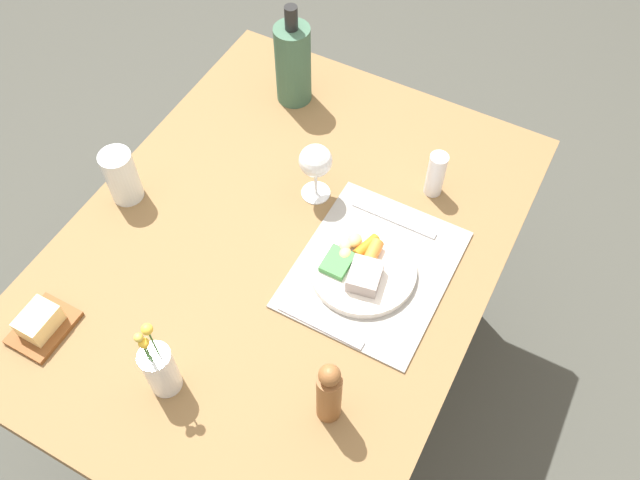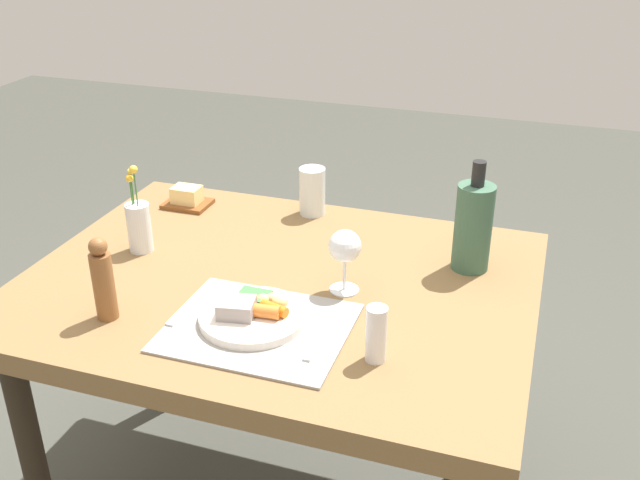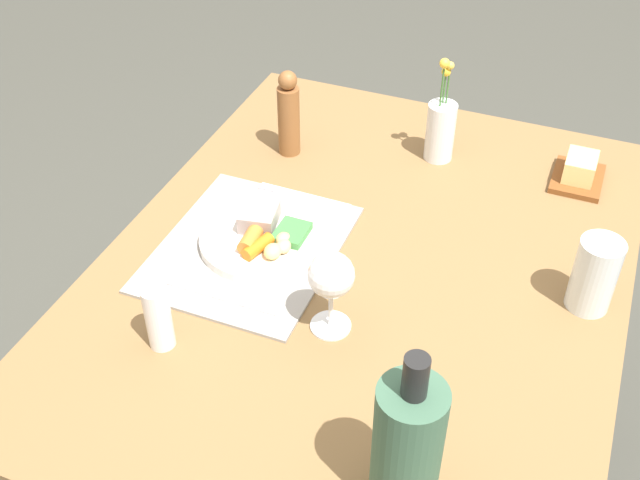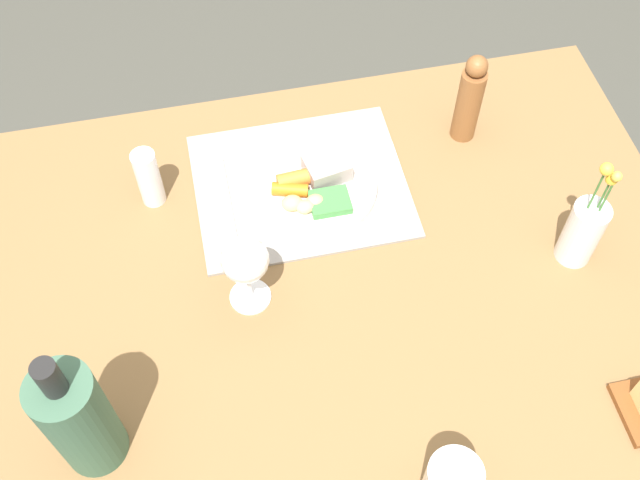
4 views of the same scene
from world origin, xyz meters
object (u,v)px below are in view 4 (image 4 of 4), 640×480
at_px(knife, 226,203).
at_px(dinner_plate, 314,186).
at_px(dining_table, 347,303).
at_px(flower_vase, 583,230).
at_px(cooler_bottle, 78,419).
at_px(wine_glass, 245,259).
at_px(fork, 401,183).
at_px(pepper_mill, 469,99).
at_px(salt_shaker, 149,178).

bearing_deg(knife, dinner_plate, 178.66).
bearing_deg(dining_table, flower_vase, 175.46).
height_order(dinner_plate, cooler_bottle, cooler_bottle).
height_order(knife, wine_glass, wine_glass).
distance_m(fork, pepper_mill, 0.20).
bearing_deg(dining_table, knife, -47.75).
height_order(dining_table, cooler_bottle, cooler_bottle).
distance_m(dinner_plate, wine_glass, 0.25).
bearing_deg(flower_vase, salt_shaker, -21.34).
distance_m(knife, salt_shaker, 0.14).
distance_m(knife, pepper_mill, 0.48).
relative_size(dining_table, dinner_plate, 5.20).
distance_m(dinner_plate, fork, 0.16).
distance_m(dinner_plate, knife, 0.16).
distance_m(knife, cooler_bottle, 0.48).
xyz_separation_m(cooler_bottle, flower_vase, (-0.81, -0.17, -0.04)).
height_order(dinner_plate, fork, dinner_plate).
bearing_deg(dining_table, salt_shaker, -38.31).
bearing_deg(cooler_bottle, knife, -121.84).
bearing_deg(flower_vase, fork, -39.64).
height_order(dinner_plate, pepper_mill, pepper_mill).
bearing_deg(flower_vase, pepper_mill, -71.97).
xyz_separation_m(salt_shaker, cooler_bottle, (0.12, 0.44, 0.05)).
xyz_separation_m(pepper_mill, wine_glass, (0.45, 0.27, 0.02)).
distance_m(dinner_plate, pepper_mill, 0.33).
bearing_deg(knife, salt_shaker, -19.25).
xyz_separation_m(dinner_plate, flower_vase, (-0.41, 0.22, 0.05)).
bearing_deg(flower_vase, wine_glass, -3.65).
xyz_separation_m(dinner_plate, fork, (-0.16, 0.02, -0.01)).
bearing_deg(flower_vase, dinner_plate, -28.63).
distance_m(pepper_mill, flower_vase, 0.32).
bearing_deg(knife, wine_glass, 93.49).
relative_size(wine_glass, flower_vase, 0.66).
bearing_deg(salt_shaker, flower_vase, 158.66).
height_order(fork, cooler_bottle, cooler_bottle).
bearing_deg(cooler_bottle, dining_table, -154.39).
xyz_separation_m(dinner_plate, cooler_bottle, (0.41, 0.39, 0.09)).
xyz_separation_m(dining_table, pepper_mill, (-0.29, -0.27, 0.17)).
bearing_deg(dinner_plate, pepper_mill, -165.18).
height_order(dining_table, dinner_plate, dinner_plate).
xyz_separation_m(pepper_mill, salt_shaker, (0.59, 0.03, -0.03)).
height_order(dining_table, fork, fork).
bearing_deg(wine_glass, dinner_plate, -128.16).
xyz_separation_m(fork, flower_vase, (-0.25, 0.21, 0.06)).
bearing_deg(fork, pepper_mill, -146.05).
height_order(knife, flower_vase, flower_vase).
relative_size(fork, salt_shaker, 1.62).
height_order(knife, cooler_bottle, cooler_bottle).
relative_size(cooler_bottle, wine_glass, 1.80).
xyz_separation_m(dining_table, cooler_bottle, (0.42, 0.20, 0.19)).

